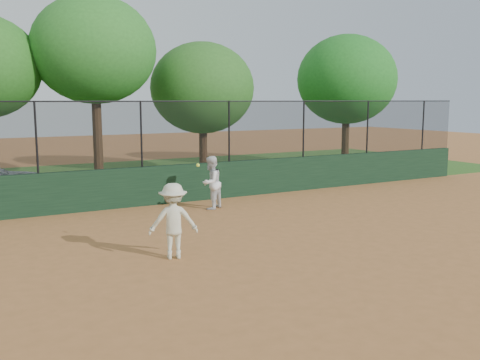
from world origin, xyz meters
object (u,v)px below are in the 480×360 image
player_second (211,183)px  tree_4 (347,80)px  tree_2 (94,50)px  tree_3 (203,88)px  player_main (173,221)px

player_second → tree_4: (10.06, 5.89, 3.38)m
player_second → tree_4: bearing=177.4°
tree_2 → tree_4: tree_2 is taller
tree_3 → player_second: bearing=-113.6°
tree_3 → player_main: bearing=-117.8°
player_main → tree_2: bearing=83.4°
tree_2 → player_second: bearing=-76.7°
tree_2 → tree_3: tree_2 is taller
tree_3 → tree_2: bearing=-169.8°
player_main → tree_2: tree_2 is taller
player_second → player_main: player_main is taller
player_main → tree_4: (12.93, 10.03, 3.39)m
tree_3 → tree_4: size_ratio=0.92×
player_second → tree_2: 8.16m
tree_4 → player_second: bearing=-149.6°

